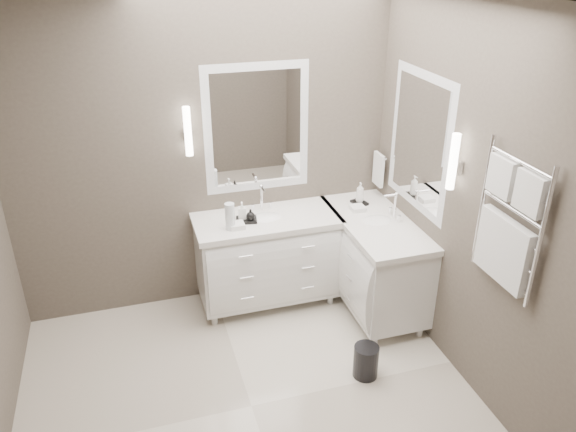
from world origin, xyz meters
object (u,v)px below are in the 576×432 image
object	(u,v)px
vanity_back	(267,254)
vanity_right	(374,258)
towel_ladder	(507,228)
waste_bin	(366,361)

from	to	relation	value
vanity_back	vanity_right	size ratio (longest dim) A/B	1.00
towel_ladder	waste_bin	world-z (taller)	towel_ladder
vanity_right	towel_ladder	world-z (taller)	towel_ladder
vanity_back	vanity_right	world-z (taller)	same
vanity_right	waste_bin	world-z (taller)	vanity_right
vanity_back	vanity_right	bearing A→B (deg)	-20.38
vanity_back	vanity_right	xyz separation A→B (m)	(0.88, -0.33, 0.00)
towel_ladder	waste_bin	size ratio (longest dim) A/B	3.41
towel_ladder	waste_bin	xyz separation A→B (m)	(-0.65, 0.46, -1.26)
vanity_back	waste_bin	xyz separation A→B (m)	(0.45, -1.16, -0.35)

